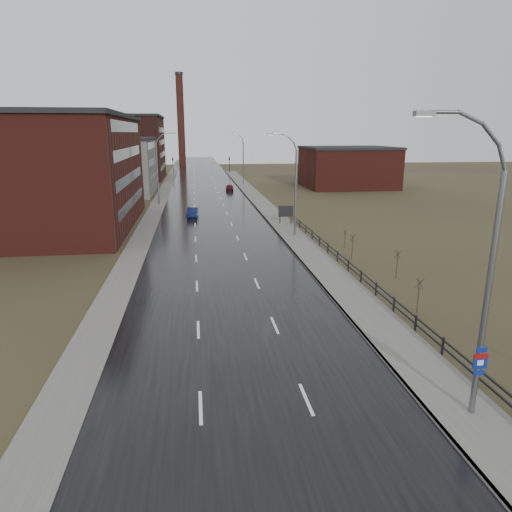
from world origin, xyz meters
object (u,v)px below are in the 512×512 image
object	(u,v)px
billboard	(286,212)
car_near	(193,213)
car_far	(230,188)
streetlight_main	(482,277)

from	to	relation	value
billboard	car_near	size ratio (longest dim) A/B	0.62
car_far	streetlight_main	bearing A→B (deg)	96.29
billboard	car_far	size ratio (longest dim) A/B	0.65
streetlight_main	car_far	world-z (taller)	streetlight_main
streetlight_main	car_near	xyz separation A→B (m)	(-11.07, 47.49, -5.40)
streetlight_main	car_far	size ratio (longest dim) A/B	3.22
car_near	car_far	world-z (taller)	car_near
streetlight_main	billboard	bearing A→B (deg)	89.12
billboard	car_near	bearing A→B (deg)	150.31
billboard	streetlight_main	bearing A→B (deg)	-90.88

